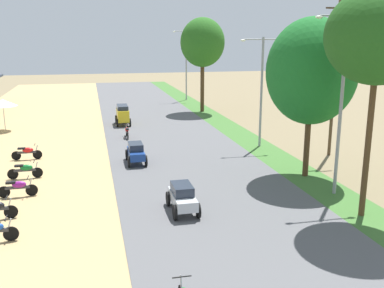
% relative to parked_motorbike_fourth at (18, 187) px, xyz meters
% --- Properties ---
extents(parked_motorbike_fourth, '(1.80, 0.54, 0.94)m').
position_rel_parked_motorbike_fourth_xyz_m(parked_motorbike_fourth, '(0.00, 0.00, 0.00)').
color(parked_motorbike_fourth, black).
rests_on(parked_motorbike_fourth, dirt_shoulder).
extents(parked_motorbike_fifth, '(1.80, 0.54, 0.94)m').
position_rel_parked_motorbike_fourth_xyz_m(parked_motorbike_fifth, '(-0.04, 2.85, 0.00)').
color(parked_motorbike_fifth, black).
rests_on(parked_motorbike_fifth, dirt_shoulder).
extents(parked_motorbike_sixth, '(1.80, 0.54, 0.94)m').
position_rel_parked_motorbike_fourth_xyz_m(parked_motorbike_sixth, '(-0.44, 6.76, 0.00)').
color(parked_motorbike_sixth, black).
rests_on(parked_motorbike_sixth, dirt_shoulder).
extents(vendor_umbrella, '(2.20, 2.20, 2.52)m').
position_rel_parked_motorbike_fourth_xyz_m(vendor_umbrella, '(-3.34, 16.43, 1.75)').
color(vendor_umbrella, '#99999E').
rests_on(vendor_umbrella, dirt_shoulder).
extents(median_tree_nearest, '(4.10, 4.10, 9.29)m').
position_rel_parked_motorbike_fourth_xyz_m(median_tree_nearest, '(14.47, -5.60, 6.87)').
color(median_tree_nearest, '#4C351E').
rests_on(median_tree_nearest, median_strip).
extents(median_tree_second, '(4.69, 4.69, 8.37)m').
position_rel_parked_motorbike_fourth_xyz_m(median_tree_second, '(14.71, -0.06, 5.12)').
color(median_tree_second, '#4C351E').
rests_on(median_tree_second, median_strip).
extents(median_tree_third, '(4.36, 4.36, 9.25)m').
position_rel_parked_motorbike_fourth_xyz_m(median_tree_third, '(14.53, 21.87, 6.32)').
color(median_tree_third, '#4C351E').
rests_on(median_tree_third, median_strip).
extents(streetlamp_near, '(3.16, 0.20, 8.39)m').
position_rel_parked_motorbike_fourth_xyz_m(streetlamp_near, '(14.76, -2.94, 4.31)').
color(streetlamp_near, gray).
rests_on(streetlamp_near, median_strip).
extents(streetlamp_mid, '(3.16, 0.20, 7.35)m').
position_rel_parked_motorbike_fourth_xyz_m(streetlamp_mid, '(14.76, 6.76, 3.77)').
color(streetlamp_mid, gray).
rests_on(streetlamp_mid, median_strip).
extents(streetlamp_far, '(3.16, 0.20, 8.19)m').
position_rel_parked_motorbike_fourth_xyz_m(streetlamp_far, '(14.76, 30.51, 4.20)').
color(streetlamp_far, gray).
rests_on(streetlamp_far, median_strip).
extents(utility_pole_near, '(1.80, 0.20, 9.59)m').
position_rel_parked_motorbike_fourth_xyz_m(utility_pole_near, '(18.33, 3.75, 4.43)').
color(utility_pole_near, brown).
rests_on(utility_pole_near, ground).
extents(car_sedan_silver, '(1.10, 2.26, 1.19)m').
position_rel_parked_motorbike_fourth_xyz_m(car_sedan_silver, '(7.16, -3.53, 0.19)').
color(car_sedan_silver, '#B7BCC1').
rests_on(car_sedan_silver, road_strip).
extents(car_sedan_blue, '(1.10, 2.26, 1.19)m').
position_rel_parked_motorbike_fourth_xyz_m(car_sedan_blue, '(5.99, 4.47, 0.19)').
color(car_sedan_blue, navy).
rests_on(car_sedan_blue, road_strip).
extents(car_van_yellow, '(1.19, 2.41, 1.67)m').
position_rel_parked_motorbike_fourth_xyz_m(car_van_yellow, '(6.13, 16.56, 0.47)').
color(car_van_yellow, gold).
rests_on(car_van_yellow, road_strip).
extents(motorbike_ahead_third, '(0.54, 1.80, 0.94)m').
position_rel_parked_motorbike_fourth_xyz_m(motorbike_ahead_third, '(6.05, 11.44, 0.02)').
color(motorbike_ahead_third, black).
rests_on(motorbike_ahead_third, road_strip).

